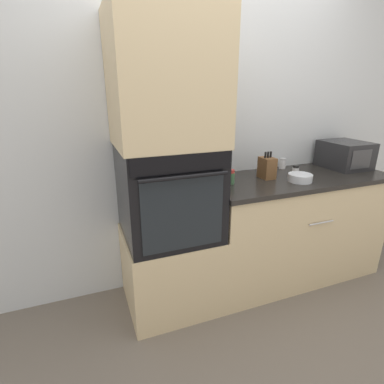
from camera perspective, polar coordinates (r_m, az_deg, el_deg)
ground_plane at (r=2.35m, az=6.62°, el=-22.34°), size 12.00×12.00×0.00m
wall_back at (r=2.35m, az=0.62°, el=11.78°), size 8.00×0.05×2.50m
oven_cabinet_base at (r=2.30m, az=-4.09°, el=-14.28°), size 0.65×0.60×0.58m
wall_oven at (r=2.02m, az=-4.46°, el=0.08°), size 0.62×0.64×0.63m
oven_cabinet_upper at (r=1.92m, az=-5.07°, el=20.63°), size 0.65×0.60×0.79m
counter_unit at (r=2.68m, az=18.39°, el=-6.23°), size 1.52×0.63×0.89m
microwave at (r=2.94m, az=27.08°, el=6.35°), size 0.33×0.37×0.23m
knife_block at (r=2.38m, az=14.09°, el=4.52°), size 0.10×0.13×0.21m
bowl at (r=2.38m, az=19.90°, el=2.58°), size 0.18×0.18×0.06m
condiment_jar_near at (r=2.54m, az=19.11°, el=3.91°), size 0.05×0.05×0.08m
condiment_jar_mid at (r=2.20m, az=7.39°, el=2.87°), size 0.06×0.06×0.10m
condiment_jar_far at (r=2.73m, az=16.86°, el=5.24°), size 0.06×0.06×0.09m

